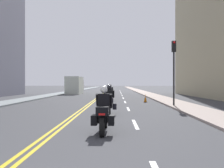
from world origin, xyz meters
name	(u,v)px	position (x,y,z in m)	size (l,w,h in m)	color
ground_plane	(106,92)	(0.00, 48.00, 0.00)	(264.00, 264.00, 0.00)	#3E3F43
sidewalk_left	(72,91)	(-7.15, 48.00, 0.06)	(2.33, 144.00, 0.12)	gray
sidewalk_right	(140,91)	(7.15, 48.00, 0.06)	(2.33, 144.00, 0.12)	#A8968C
centreline_yellow_inner	(105,92)	(-0.12, 48.00, 0.00)	(0.12, 132.00, 0.01)	yellow
centreline_yellow_outer	(107,92)	(0.12, 48.00, 0.00)	(0.12, 132.00, 0.01)	yellow
lane_dashes_white	(123,97)	(2.99, 29.00, 0.00)	(0.14, 56.40, 0.01)	silver
motorcycle_0	(104,114)	(1.77, 6.23, 0.64)	(0.77, 2.23, 1.62)	black
motorcycle_1	(109,103)	(1.81, 11.13, 0.65)	(0.78, 2.15, 1.62)	black
motorcycle_2	(109,97)	(1.59, 16.64, 0.67)	(0.77, 2.26, 1.67)	black
motorcycle_3	(110,94)	(1.58, 21.39, 0.66)	(0.78, 2.28, 1.64)	black
traffic_cone_0	(145,98)	(4.82, 19.82, 0.37)	(0.31, 0.31, 0.75)	black
traffic_light_near	(174,61)	(6.38, 15.55, 3.32)	(0.28, 0.38, 4.80)	black
parked_truck	(75,86)	(-4.58, 37.31, 1.27)	(2.20, 6.50, 2.80)	beige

